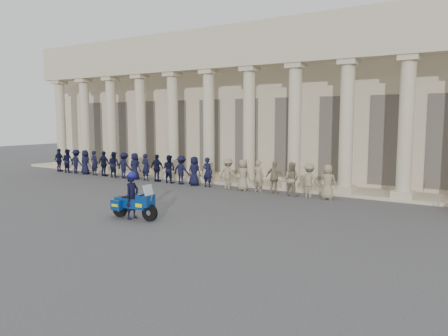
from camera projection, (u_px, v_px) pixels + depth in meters
ground at (172, 217)px, 16.06m from camera, size 90.00×90.00×0.00m
building at (319, 104)px, 27.85m from camera, size 40.00×12.50×9.00m
officer_rank at (165, 169)px, 24.61m from camera, size 19.73×0.60×1.58m
motorcycle at (135, 204)px, 15.68m from camera, size 2.02×0.84×1.30m
rider at (132, 195)px, 15.70m from camera, size 0.42×0.62×1.72m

